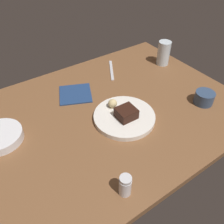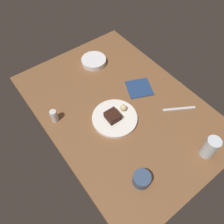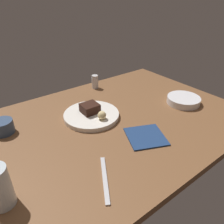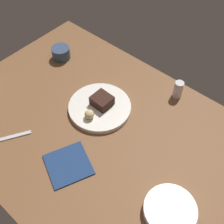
{
  "view_description": "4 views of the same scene",
  "coord_description": "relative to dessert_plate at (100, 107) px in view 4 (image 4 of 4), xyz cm",
  "views": [
    {
      "loc": [
        -37.84,
        -62.5,
        68.48
      ],
      "look_at": [
        2.24,
        -3.98,
        5.5
      ],
      "focal_mm": 37.37,
      "sensor_mm": 36.0,
      "label": 1
    },
    {
      "loc": [
        59.6,
        -50.56,
        105.87
      ],
      "look_at": [
        3.56,
        -8.14,
        7.73
      ],
      "focal_mm": 35.75,
      "sensor_mm": 36.0,
      "label": 2
    },
    {
      "loc": [
        49.5,
        65.25,
        55.18
      ],
      "look_at": [
        0.59,
        0.92,
        7.97
      ],
      "focal_mm": 34.9,
      "sensor_mm": 36.0,
      "label": 3
    },
    {
      "loc": [
        -46.61,
        44.64,
        92.85
      ],
      "look_at": [
        -1.53,
        -7.1,
        7.58
      ],
      "focal_mm": 46.26,
      "sensor_mm": 36.0,
      "label": 4
    }
  ],
  "objects": [
    {
      "name": "dining_table",
      "position": [
        -5.66,
        7.87,
        -2.51
      ],
      "size": [
        120.0,
        84.0,
        3.0
      ],
      "primitive_type": "cube",
      "color": "brown",
      "rests_on": "ground"
    },
    {
      "name": "dessert_plate",
      "position": [
        0.0,
        0.0,
        0.0
      ],
      "size": [
        25.06,
        25.06,
        2.02
      ],
      "primitive_type": "cylinder",
      "color": "white",
      "rests_on": "dining_table"
    },
    {
      "name": "chocolate_cake_slice",
      "position": [
        -0.13,
        -1.29,
        3.05
      ],
      "size": [
        7.66,
        7.21,
        4.07
      ],
      "primitive_type": "cube",
      "rotation": [
        0.0,
        0.0,
        4.69
      ],
      "color": "black",
      "rests_on": "dessert_plate"
    },
    {
      "name": "bread_roll",
      "position": [
        -1.05,
        6.89,
        2.88
      ],
      "size": [
        3.74,
        3.74,
        3.74
      ],
      "primitive_type": "sphere",
      "color": "#DBC184",
      "rests_on": "dessert_plate"
    },
    {
      "name": "salt_shaker",
      "position": [
        -19.45,
        -26.38,
        2.79
      ],
      "size": [
        3.83,
        3.83,
        7.71
      ],
      "color": "silver",
      "rests_on": "dining_table"
    },
    {
      "name": "side_bowl",
      "position": [
        -44.72,
        16.74,
        0.66
      ],
      "size": [
        16.5,
        16.5,
        3.35
      ],
      "primitive_type": "cylinder",
      "color": "silver",
      "rests_on": "dining_table"
    },
    {
      "name": "coffee_cup",
      "position": [
        34.88,
        -11.35,
        1.78
      ],
      "size": [
        8.33,
        8.33,
        5.57
      ],
      "primitive_type": "cylinder",
      "color": "#334766",
      "rests_on": "dining_table"
    },
    {
      "name": "butter_knife",
      "position": [
        16.69,
        33.74,
        -0.76
      ],
      "size": [
        10.87,
        17.07,
        0.5
      ],
      "primitive_type": "cube",
      "rotation": [
        0.0,
        0.0,
        1.04
      ],
      "color": "silver",
      "rests_on": "dining_table"
    },
    {
      "name": "folded_napkin",
      "position": [
        -8.91,
        25.86,
        -0.71
      ],
      "size": [
        19.04,
        19.11,
        0.6
      ],
      "primitive_type": "cube",
      "rotation": [
        0.0,
        0.0,
        -0.42
      ],
      "color": "navy",
      "rests_on": "dining_table"
    }
  ]
}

